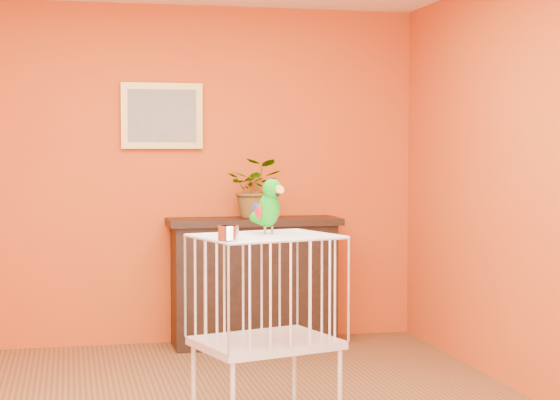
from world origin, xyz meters
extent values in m
plane|color=#C34F12|center=(0.00, 2.25, 1.30)|extent=(4.00, 0.00, 4.00)
plane|color=#C34F12|center=(0.00, -2.25, 1.30)|extent=(4.00, 0.00, 4.00)
plane|color=#C34F12|center=(2.00, 0.00, 1.30)|extent=(0.00, 4.50, 4.50)
cube|color=black|center=(0.67, 2.03, 0.46)|extent=(1.23, 0.41, 0.92)
cube|color=black|center=(0.67, 2.03, 0.95)|extent=(1.31, 0.47, 0.05)
cube|color=black|center=(0.67, 1.84, 0.46)|extent=(0.86, 0.02, 0.46)
cube|color=#592C19|center=(0.42, 1.97, 0.36)|extent=(0.05, 0.18, 0.29)
cube|color=#374A25|center=(0.50, 1.97, 0.36)|extent=(0.05, 0.18, 0.29)
cube|color=#592C19|center=(0.59, 1.97, 0.36)|extent=(0.05, 0.18, 0.29)
cube|color=#374A25|center=(0.69, 1.97, 0.36)|extent=(0.05, 0.18, 0.29)
cube|color=#592C19|center=(0.80, 1.97, 0.36)|extent=(0.05, 0.18, 0.29)
imported|color=#26722D|center=(0.69, 1.98, 1.15)|extent=(0.55, 0.57, 0.35)
cube|color=#C49546|center=(0.00, 2.22, 1.75)|extent=(0.62, 0.03, 0.50)
cube|color=gray|center=(0.00, 2.21, 1.75)|extent=(0.52, 0.01, 0.40)
cube|color=silver|center=(0.29, -0.26, 0.49)|extent=(0.80, 0.69, 0.04)
cube|color=silver|center=(0.29, -0.26, 1.04)|extent=(0.80, 0.69, 0.01)
cylinder|color=silver|center=(0.64, -0.40, 0.23)|extent=(0.03, 0.03, 0.47)
cylinder|color=silver|center=(-0.07, -0.12, 0.23)|extent=(0.03, 0.03, 0.47)
cylinder|color=silver|center=(0.51, 0.05, 0.23)|extent=(0.03, 0.03, 0.47)
cylinder|color=silver|center=(0.05, -0.51, 1.09)|extent=(0.10, 0.10, 0.07)
cylinder|color=#59544C|center=(0.30, -0.17, 1.07)|extent=(0.01, 0.01, 0.04)
cylinder|color=#59544C|center=(0.34, -0.16, 1.07)|extent=(0.01, 0.01, 0.04)
ellipsoid|color=#0D8603|center=(0.32, -0.17, 1.17)|extent=(0.17, 0.19, 0.21)
ellipsoid|color=#0D8603|center=(0.33, -0.20, 1.29)|extent=(0.14, 0.14, 0.10)
cone|color=orange|center=(0.35, -0.24, 1.27)|extent=(0.07, 0.08, 0.07)
cone|color=black|center=(0.35, -0.23, 1.26)|extent=(0.03, 0.03, 0.03)
sphere|color=black|center=(0.31, -0.23, 1.30)|extent=(0.01, 0.01, 0.01)
sphere|color=black|center=(0.37, -0.20, 1.30)|extent=(0.01, 0.01, 0.01)
ellipsoid|color=#A50C0C|center=(0.26, -0.18, 1.17)|extent=(0.05, 0.07, 0.07)
ellipsoid|color=navy|center=(0.37, -0.13, 1.17)|extent=(0.05, 0.07, 0.07)
cone|color=#0D8603|center=(0.29, -0.10, 1.11)|extent=(0.12, 0.16, 0.11)
camera|label=1|loc=(-0.70, -4.94, 1.48)|focal=60.00mm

